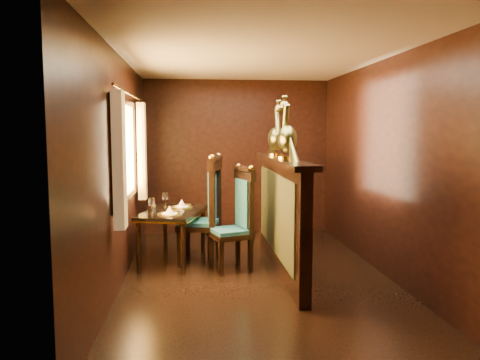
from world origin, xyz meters
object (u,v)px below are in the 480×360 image
(chair_left, at_px, (239,215))
(peacock_left, at_px, (287,127))
(peacock_right, at_px, (276,129))
(dining_table, at_px, (173,216))
(chair_right, at_px, (209,206))

(chair_left, height_order, peacock_left, peacock_left)
(peacock_left, bearing_deg, peacock_right, 90.00)
(chair_left, bearing_deg, peacock_left, -61.43)
(dining_table, height_order, peacock_left, peacock_left)
(peacock_right, bearing_deg, peacock_left, -90.00)
(chair_left, height_order, peacock_right, peacock_right)
(peacock_left, height_order, peacock_right, peacock_left)
(chair_left, xyz_separation_m, chair_right, (-0.35, 0.28, 0.06))
(dining_table, relative_size, peacock_right, 1.84)
(peacock_left, xyz_separation_m, peacock_right, (0.00, 0.71, -0.01))
(peacock_left, bearing_deg, dining_table, 146.81)
(dining_table, xyz_separation_m, peacock_left, (1.30, -0.85, 1.12))
(chair_right, relative_size, peacock_right, 2.03)
(chair_left, bearing_deg, peacock_right, 8.51)
(dining_table, xyz_separation_m, peacock_right, (1.30, -0.14, 1.11))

